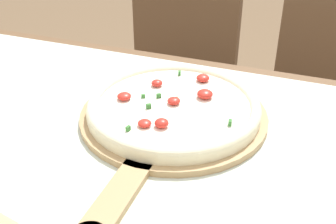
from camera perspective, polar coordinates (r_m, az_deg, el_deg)
The scene contains 6 objects.
dining_table at distance 0.75m, azimuth 1.60°, elevation -13.65°, with size 1.45×0.81×0.74m.
towel_cloth at distance 0.68m, azimuth 1.74°, elevation -7.07°, with size 1.37×0.73×0.00m.
pizza_peel at distance 0.77m, azimuth 0.28°, elevation -1.14°, with size 0.35×0.51×0.01m.
pizza at distance 0.77m, azimuth 0.78°, elevation 0.77°, with size 0.32×0.32×0.03m.
chair_left at distance 1.45m, azimuth 0.81°, elevation 4.93°, with size 0.42×0.42×0.90m.
chair_right at distance 1.38m, azimuth 21.45°, elevation 1.23°, with size 0.42×0.42×0.90m.
Camera 1 is at (0.17, -0.50, 1.16)m, focal length 45.00 mm.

